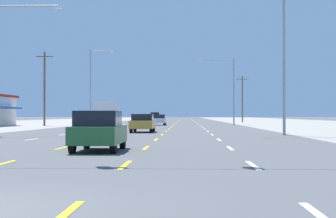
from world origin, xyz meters
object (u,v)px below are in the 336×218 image
Objects in this scene: streetlight_left_row_0 at (0,56)px; hatchback_center_turn_nearest at (99,131)px; box_truck_far_left_mid at (107,112)px; streetlight_left_row_1 at (93,82)px; sedan_center_turn_near at (143,123)px; streetlight_right_row_0 at (277,47)px; streetlight_right_row_1 at (230,85)px; sedan_center_turn_midfar at (159,120)px; suv_inner_left_far at (155,117)px.

hatchback_center_turn_nearest is at bearing -59.50° from streetlight_left_row_0.
streetlight_left_row_1 is (-2.76, 4.48, 4.26)m from box_truck_far_left_mid.
sedan_center_turn_near is 34.48m from streetlight_left_row_1.
streetlight_left_row_1 is (-9.82, 32.62, 5.34)m from sedan_center_turn_near.
hatchback_center_turn_nearest is 0.37× the size of streetlight_right_row_0.
streetlight_right_row_0 reaches higher than streetlight_right_row_1.
hatchback_center_turn_nearest is 50.73m from box_truck_far_left_mid.
streetlight_right_row_0 is at bearing -74.26° from sedan_center_turn_midfar.
suv_inner_left_far is 45.58m from streetlight_right_row_1.
streetlight_left_row_0 is 19.25m from streetlight_right_row_0.
sedan_center_turn_near is 0.92× the size of suv_inner_left_far.
streetlight_left_row_0 is at bearing -89.57° from streetlight_left_row_1.
sedan_center_turn_near is at bearing -106.42° from streetlight_right_row_1.
suv_inner_left_far is (-3.26, 46.59, 0.27)m from sedan_center_turn_midfar.
sedan_center_turn_midfar is 0.92× the size of suv_inner_left_far.
sedan_center_turn_midfar is at bearing 105.74° from streetlight_right_row_0.
streetlight_right_row_0 is at bearing -30.26° from sedan_center_turn_near.
box_truck_far_left_mid is 0.77× the size of streetlight_right_row_1.
box_truck_far_left_mid is 34.09m from streetlight_left_row_0.
suv_inner_left_far is 82.06m from streetlight_left_row_0.
streetlight_left_row_1 is at bearing -98.34° from suv_inner_left_far.
suv_inner_left_far is 44.19m from streetlight_left_row_1.
suv_inner_left_far reaches higher than sedan_center_turn_near.
streetlight_right_row_1 reaches higher than hatchback_center_turn_nearest.
streetlight_left_row_1 reaches higher than suv_inner_left_far.
sedan_center_turn_midfar is (-0.20, 29.47, 0.00)m from sedan_center_turn_near.
sedan_center_turn_midfar is at bearing 75.11° from streetlight_left_row_0.
sedan_center_turn_midfar is 11.45m from streetlight_left_row_1.
sedan_center_turn_midfar is (6.87, 1.32, -1.08)m from box_truck_far_left_mid.
sedan_center_turn_near is 0.49× the size of streetlight_left_row_0.
streetlight_left_row_0 is (-6.08, -81.72, 4.46)m from suv_inner_left_far.
box_truck_far_left_mid is 0.69× the size of streetlight_right_row_0.
streetlight_right_row_0 is (9.58, 16.40, 5.30)m from hatchback_center_turn_nearest.
streetlight_right_row_0 reaches higher than streetlight_left_row_0.
hatchback_center_turn_nearest is at bearing -120.29° from streetlight_right_row_0.
streetlight_left_row_0 is (-9.66, 16.40, 4.70)m from hatchback_center_turn_nearest.
streetlight_left_row_1 is 19.44m from streetlight_right_row_1.
hatchback_center_turn_nearest is 19.72m from streetlight_right_row_0.
streetlight_left_row_0 is at bearing -116.57° from streetlight_right_row_1.
streetlight_right_row_0 is (13.16, -81.72, 5.06)m from suv_inner_left_far.
streetlight_right_row_0 is 1.11× the size of streetlight_right_row_1.
streetlight_right_row_1 is at bearing -0.00° from streetlight_left_row_1.
sedan_center_turn_midfar is at bearing 10.91° from box_truck_far_left_mid.
suv_inner_left_far is 82.92m from streetlight_right_row_0.
box_truck_far_left_mid is at bearing -94.30° from suv_inner_left_far.
sedan_center_turn_midfar is (-0.32, 51.53, -0.03)m from hatchback_center_turn_nearest.
sedan_center_turn_near is at bearing -73.24° from streetlight_left_row_1.
suv_inner_left_far is at bearing 99.15° from streetlight_right_row_0.
box_truck_far_left_mid is 6.77m from streetlight_left_row_1.
suv_inner_left_far is at bearing 85.70° from box_truck_far_left_mid.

